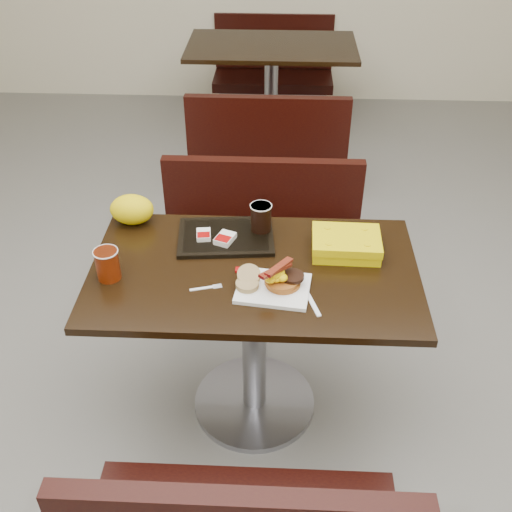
{
  "coord_description": "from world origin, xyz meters",
  "views": [
    {
      "loc": [
        0.09,
        -1.77,
        2.12
      ],
      "look_at": [
        0.01,
        -0.02,
        0.82
      ],
      "focal_mm": 43.0,
      "sensor_mm": 36.0,
      "label": 1
    }
  ],
  "objects_px": {
    "table_far": "(271,95)",
    "clamshell": "(346,244)",
    "coffee_cup_near": "(108,264)",
    "paper_bag": "(132,209)",
    "pancake_stack": "(283,281)",
    "platter": "(273,288)",
    "fork": "(201,289)",
    "table_near": "(254,342)",
    "coffee_cup_far": "(261,217)",
    "bench_far_s": "(268,139)",
    "bench_far_n": "(273,65)",
    "bench_near_n": "(261,245)",
    "hashbrown_sleeve_left": "(204,235)",
    "tray": "(226,237)",
    "hashbrown_sleeve_right": "(225,239)",
    "knife": "(310,299)",
    "bench_near_s": "(244,504)"
  },
  "relations": [
    {
      "from": "table_far",
      "to": "platter",
      "type": "distance_m",
      "value": 2.75
    },
    {
      "from": "bench_near_n",
      "to": "coffee_cup_near",
      "type": "bearing_deg",
      "value": -123.53
    },
    {
      "from": "fork",
      "to": "coffee_cup_far",
      "type": "xyz_separation_m",
      "value": [
        0.19,
        0.36,
        0.07
      ]
    },
    {
      "from": "bench_near_n",
      "to": "coffee_cup_far",
      "type": "bearing_deg",
      "value": -88.11
    },
    {
      "from": "coffee_cup_near",
      "to": "paper_bag",
      "type": "relative_size",
      "value": 0.67
    },
    {
      "from": "pancake_stack",
      "to": "bench_far_s",
      "type": "bearing_deg",
      "value": 93.02
    },
    {
      "from": "coffee_cup_near",
      "to": "clamshell",
      "type": "xyz_separation_m",
      "value": [
        0.86,
        0.2,
        -0.02
      ]
    },
    {
      "from": "fork",
      "to": "clamshell",
      "type": "relative_size",
      "value": 0.44
    },
    {
      "from": "platter",
      "to": "fork",
      "type": "relative_size",
      "value": 2.21
    },
    {
      "from": "tray",
      "to": "coffee_cup_far",
      "type": "height_order",
      "value": "coffee_cup_far"
    },
    {
      "from": "fork",
      "to": "clamshell",
      "type": "xyz_separation_m",
      "value": [
        0.52,
        0.25,
        0.03
      ]
    },
    {
      "from": "bench_near_n",
      "to": "bench_far_n",
      "type": "height_order",
      "value": "same"
    },
    {
      "from": "bench_near_n",
      "to": "pancake_stack",
      "type": "xyz_separation_m",
      "value": [
        0.11,
        -0.8,
        0.42
      ]
    },
    {
      "from": "platter",
      "to": "clamshell",
      "type": "bearing_deg",
      "value": 49.45
    },
    {
      "from": "table_near",
      "to": "fork",
      "type": "xyz_separation_m",
      "value": [
        -0.18,
        -0.13,
        0.38
      ]
    },
    {
      "from": "pancake_stack",
      "to": "knife",
      "type": "distance_m",
      "value": 0.11
    },
    {
      "from": "bench_near_s",
      "to": "paper_bag",
      "type": "xyz_separation_m",
      "value": [
        -0.5,
        0.99,
        0.45
      ]
    },
    {
      "from": "bench_near_s",
      "to": "knife",
      "type": "xyz_separation_m",
      "value": [
        0.2,
        0.54,
        0.39
      ]
    },
    {
      "from": "hashbrown_sleeve_right",
      "to": "bench_near_s",
      "type": "bearing_deg",
      "value": -60.04
    },
    {
      "from": "coffee_cup_near",
      "to": "hashbrown_sleeve_right",
      "type": "xyz_separation_m",
      "value": [
        0.4,
        0.22,
        -0.03
      ]
    },
    {
      "from": "bench_far_n",
      "to": "tray",
      "type": "relative_size",
      "value": 2.72
    },
    {
      "from": "table_far",
      "to": "hashbrown_sleeve_left",
      "type": "relative_size",
      "value": 16.48
    },
    {
      "from": "coffee_cup_far",
      "to": "bench_far_n",
      "type": "bearing_deg",
      "value": 90.29
    },
    {
      "from": "bench_near_n",
      "to": "paper_bag",
      "type": "height_order",
      "value": "paper_bag"
    },
    {
      "from": "table_near",
      "to": "hashbrown_sleeve_right",
      "type": "bearing_deg",
      "value": 129.17
    },
    {
      "from": "table_near",
      "to": "platter",
      "type": "height_order",
      "value": "platter"
    },
    {
      "from": "table_near",
      "to": "bench_far_s",
      "type": "distance_m",
      "value": 1.9
    },
    {
      "from": "tray",
      "to": "hashbrown_sleeve_left",
      "type": "distance_m",
      "value": 0.09
    },
    {
      "from": "tray",
      "to": "hashbrown_sleeve_right",
      "type": "relative_size",
      "value": 4.4
    },
    {
      "from": "bench_far_n",
      "to": "pancake_stack",
      "type": "height_order",
      "value": "pancake_stack"
    },
    {
      "from": "table_near",
      "to": "hashbrown_sleeve_left",
      "type": "height_order",
      "value": "hashbrown_sleeve_left"
    },
    {
      "from": "bench_far_n",
      "to": "hashbrown_sleeve_right",
      "type": "relative_size",
      "value": 11.99
    },
    {
      "from": "table_near",
      "to": "coffee_cup_near",
      "type": "height_order",
      "value": "coffee_cup_near"
    },
    {
      "from": "table_far",
      "to": "clamshell",
      "type": "relative_size",
      "value": 4.7
    },
    {
      "from": "bench_far_s",
      "to": "bench_far_n",
      "type": "distance_m",
      "value": 1.4
    },
    {
      "from": "clamshell",
      "to": "paper_bag",
      "type": "distance_m",
      "value": 0.86
    },
    {
      "from": "platter",
      "to": "fork",
      "type": "bearing_deg",
      "value": -171.62
    },
    {
      "from": "fork",
      "to": "paper_bag",
      "type": "xyz_separation_m",
      "value": [
        -0.32,
        0.41,
        0.06
      ]
    },
    {
      "from": "coffee_cup_far",
      "to": "paper_bag",
      "type": "distance_m",
      "value": 0.52
    },
    {
      "from": "table_near",
      "to": "coffee_cup_far",
      "type": "height_order",
      "value": "coffee_cup_far"
    },
    {
      "from": "table_far",
      "to": "pancake_stack",
      "type": "distance_m",
      "value": 2.74
    },
    {
      "from": "table_far",
      "to": "pancake_stack",
      "type": "xyz_separation_m",
      "value": [
        0.11,
        -2.7,
        0.4
      ]
    },
    {
      "from": "platter",
      "to": "table_near",
      "type": "bearing_deg",
      "value": 128.01
    },
    {
      "from": "knife",
      "to": "fork",
      "type": "bearing_deg",
      "value": -113.62
    },
    {
      "from": "table_near",
      "to": "tray",
      "type": "height_order",
      "value": "tray"
    },
    {
      "from": "bench_near_n",
      "to": "paper_bag",
      "type": "bearing_deg",
      "value": -140.58
    },
    {
      "from": "fork",
      "to": "hashbrown_sleeve_left",
      "type": "xyz_separation_m",
      "value": [
        -0.02,
        0.3,
        0.03
      ]
    },
    {
      "from": "bench_near_n",
      "to": "coffee_cup_far",
      "type": "relative_size",
      "value": 9.09
    },
    {
      "from": "bench_far_n",
      "to": "bench_near_n",
      "type": "bearing_deg",
      "value": -90.0
    },
    {
      "from": "bench_near_s",
      "to": "hashbrown_sleeve_right",
      "type": "bearing_deg",
      "value": 97.99
    }
  ]
}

